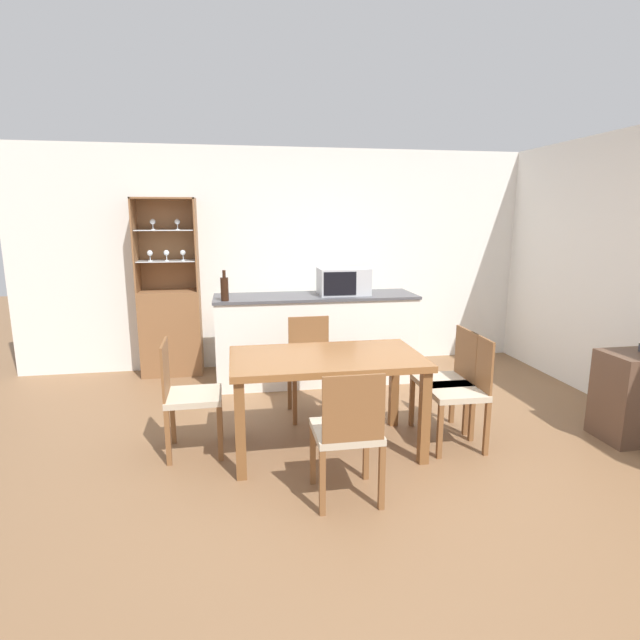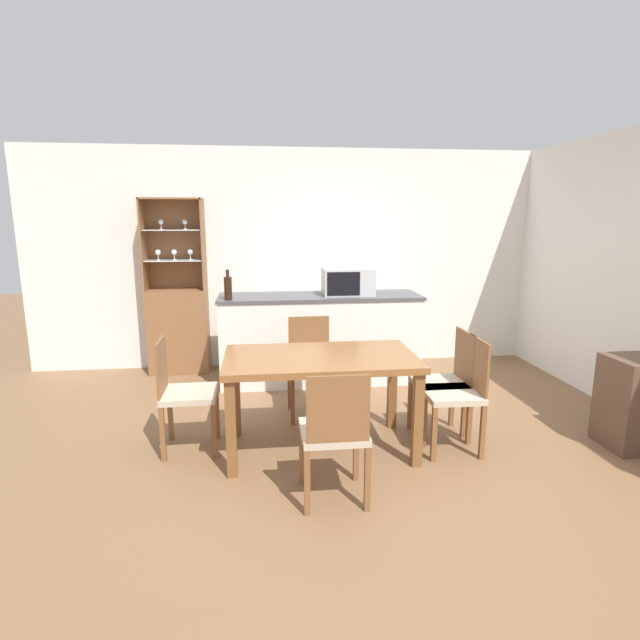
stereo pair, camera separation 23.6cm
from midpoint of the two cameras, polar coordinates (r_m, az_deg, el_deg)
ground_plane at (r=3.84m, az=6.79°, el=-15.74°), size 18.00×18.00×0.00m
wall_back at (r=6.02m, az=1.21°, el=7.00°), size 6.80×0.06×2.55m
kitchen_counter at (r=5.42m, az=1.22°, el=-2.09°), size 2.15×0.63×0.95m
display_cabinet at (r=5.92m, az=-14.78°, el=0.10°), size 0.66×0.35×1.97m
dining_table at (r=3.77m, az=1.84°, el=-5.51°), size 1.43×0.82×0.75m
dining_chair_side_left_far at (r=3.93m, az=-13.65°, el=-8.13°), size 0.42×0.42×0.88m
dining_chair_head_far at (r=4.51m, az=0.44°, el=-5.23°), size 0.41×0.41×0.88m
dining_chair_side_right_near at (r=4.00m, az=17.04°, el=-8.00°), size 0.42×0.42×0.88m
dining_chair_side_right_far at (r=4.21m, az=15.69°, el=-6.92°), size 0.41×0.41×0.88m
dining_chair_head_near at (r=3.17m, az=3.83°, el=-12.80°), size 0.41×0.41×0.88m
microwave at (r=5.34m, az=4.47°, el=4.40°), size 0.53×0.36×0.28m
wine_bottle at (r=5.04m, az=-9.15°, el=3.66°), size 0.08×0.08×0.31m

